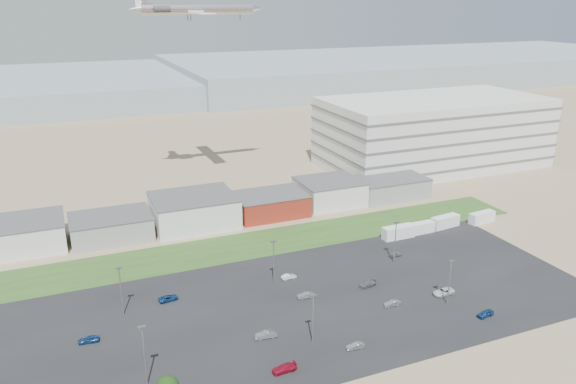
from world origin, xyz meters
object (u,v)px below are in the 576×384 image
parked_car_7 (306,295)px  parked_car_11 (289,276)px  box_trailer_a (398,232)px  parked_car_12 (367,284)px  parked_car_4 (266,335)px  parked_car_5 (89,339)px  airliner (198,9)px  parked_car_1 (392,303)px  parked_car_9 (168,298)px  parked_car_0 (444,292)px  parked_car_3 (284,368)px  parked_car_2 (485,313)px  parked_car_13 (356,346)px  parked_car_8 (395,254)px

parked_car_7 → parked_car_11: (0.03, 9.14, -0.03)m
box_trailer_a → parked_car_12: box_trailer_a is taller
parked_car_4 → parked_car_5: parked_car_4 is taller
airliner → parked_car_11: 90.54m
parked_car_4 → parked_car_12: bearing=115.6°
parked_car_7 → parked_car_12: size_ratio=0.89×
parked_car_1 → parked_car_9: parked_car_9 is taller
parked_car_1 → parked_car_9: size_ratio=0.84×
parked_car_12 → parked_car_5: bearing=-98.9°
parked_car_0 → parked_car_9: size_ratio=1.16×
box_trailer_a → parked_car_11: (-34.90, -9.78, -1.07)m
parked_car_3 → parked_car_11: parked_car_3 is taller
parked_car_1 → parked_car_12: size_ratio=0.84×
parked_car_2 → parked_car_4: bearing=-110.9°
parked_car_3 → parked_car_11: size_ratio=1.27×
parked_car_12 → parked_car_13: size_ratio=1.22×
parked_car_1 → parked_car_13: parked_car_1 is taller
parked_car_8 → parked_car_13: bearing=137.3°
parked_car_2 → parked_car_13: size_ratio=1.11×
parked_car_2 → parked_car_11: 41.43m
parked_car_4 → parked_car_13: bearing=60.9°
parked_car_7 → parked_car_13: 19.80m
parked_car_4 → parked_car_2: bearing=82.9°
parked_car_1 → parked_car_7: (-14.74, 9.73, 0.03)m
parked_car_7 → parked_car_13: (0.68, -19.78, -0.04)m
parked_car_2 → parked_car_5: bearing=-113.9°
parked_car_5 → parked_car_11: parked_car_5 is taller
parked_car_0 → parked_car_8: bearing=174.5°
parked_car_1 → parked_car_2: bearing=58.5°
box_trailer_a → parked_car_5: (-77.73, -18.32, -0.99)m
parked_car_7 → parked_car_4: bearing=-44.4°
parked_car_8 → parked_car_13: 40.36m
airliner → parked_car_1: airliner is taller
box_trailer_a → airliner: (-34.49, 61.77, 54.40)m
parked_car_11 → parked_car_5: bearing=97.1°
airliner → parked_car_2: airliner is taller
parked_car_7 → parked_car_0: bearing=76.4°
parked_car_1 → parked_car_11: (-14.71, 18.88, -0.00)m
box_trailer_a → parked_car_9: 62.16m
parked_car_2 → parked_car_11: (-29.34, 29.26, -0.07)m
parked_car_9 → parked_car_13: (27.24, -29.68, -0.02)m
parked_car_7 → parked_car_8: 29.82m
parked_car_3 → parked_car_5: bearing=-127.8°
parked_car_9 → parked_car_11: parked_car_9 is taller
parked_car_0 → parked_car_5: size_ratio=1.28×
airliner → parked_car_12: bearing=-81.1°
parked_car_5 → parked_car_7: size_ratio=1.03×
parked_car_8 → parked_car_9: bearing=90.1°
parked_car_0 → parked_car_3: (-40.66, -10.86, -0.04)m
parked_car_4 → parked_car_8: size_ratio=1.25×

